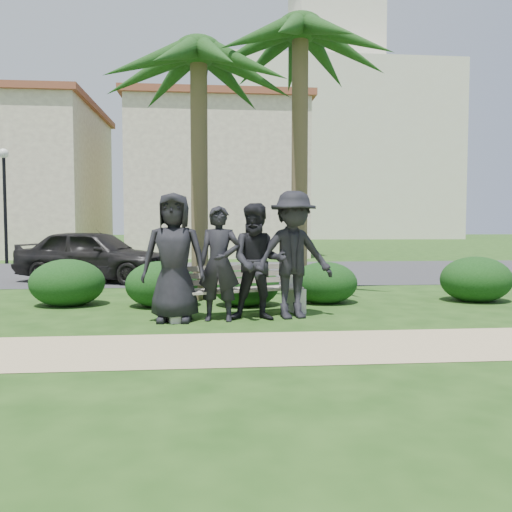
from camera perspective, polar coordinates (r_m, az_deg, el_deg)
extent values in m
plane|color=#1B3C11|center=(7.68, 4.96, -7.09)|extent=(160.00, 160.00, 0.00)
cube|color=tan|center=(5.96, 8.04, -10.19)|extent=(30.00, 1.60, 0.01)
cube|color=#2D2D30|center=(15.56, -0.20, -1.76)|extent=(160.00, 8.00, 0.01)
cube|color=tan|center=(25.53, -4.40, 8.10)|extent=(8.00, 8.00, 7.00)
cube|color=brown|center=(26.08, -4.44, 16.12)|extent=(8.40, 8.40, 0.30)
cube|color=beige|center=(64.86, 8.76, 10.96)|extent=(26.00, 18.00, 20.00)
cube|color=beige|center=(68.84, 8.90, 24.28)|extent=(10.00, 10.00, 12.00)
cylinder|color=black|center=(20.90, -26.74, 4.68)|extent=(0.12, 0.12, 4.00)
sphere|color=white|center=(21.07, -26.89, 10.42)|extent=(0.36, 0.36, 0.36)
cube|color=gray|center=(7.75, -2.23, -3.94)|extent=(2.22, 1.12, 0.04)
cube|color=gray|center=(7.94, -2.31, -2.12)|extent=(2.09, 0.67, 0.25)
cube|color=beige|center=(7.79, -9.73, -5.49)|extent=(0.29, 0.52, 0.40)
cube|color=beige|center=(7.89, 5.18, -5.34)|extent=(0.29, 0.52, 0.40)
imported|color=black|center=(7.39, -9.36, -0.15)|extent=(0.96, 0.66, 1.89)
imported|color=black|center=(7.36, -4.21, -0.87)|extent=(0.68, 0.50, 1.70)
imported|color=black|center=(7.40, 0.22, -0.67)|extent=(0.92, 0.76, 1.74)
imported|color=black|center=(7.56, 4.28, 0.12)|extent=(1.37, 0.97, 1.93)
ellipsoid|color=#10330E|center=(9.43, -20.76, -2.74)|extent=(1.30, 1.07, 0.85)
ellipsoid|color=#10330E|center=(8.87, -10.72, -3.05)|extent=(1.26, 1.04, 0.82)
ellipsoid|color=#10330E|center=(8.80, -1.14, -3.21)|extent=(1.18, 0.97, 0.77)
ellipsoid|color=#10330E|center=(9.20, 7.86, -2.92)|extent=(1.19, 0.99, 0.78)
ellipsoid|color=#10330E|center=(10.19, 23.84, -2.32)|extent=(1.33, 1.10, 0.87)
cylinder|color=brown|center=(9.61, -6.49, 8.98)|extent=(0.32, 0.32, 4.67)
cylinder|color=brown|center=(10.02, 5.00, 10.43)|extent=(0.32, 0.32, 5.25)
imported|color=black|center=(13.30, -18.00, 0.07)|extent=(4.20, 2.64, 1.33)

